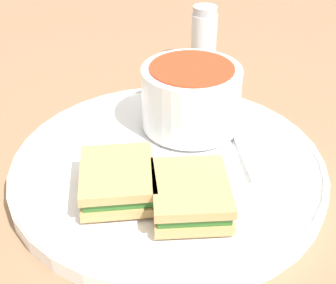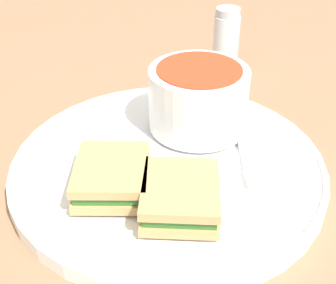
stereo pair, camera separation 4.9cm
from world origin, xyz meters
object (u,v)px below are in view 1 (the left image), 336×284
Objects in this scene: soup_bowl at (191,96)px; sandwich_half_far at (191,194)px; spoon at (234,130)px; sandwich_half_near at (118,180)px; salt_shaker at (204,38)px.

sandwich_half_far is at bearing -56.75° from soup_bowl.
soup_bowl is 1.18× the size of spoon.
sandwich_half_near is at bearing -161.72° from sandwich_half_far.
sandwich_half_near is at bearing 123.93° from spoon.
sandwich_half_near is 0.07m from sandwich_half_far.
spoon is 0.23m from salt_shaker.
soup_bowl is at bearing 94.44° from sandwich_half_near.
salt_shaker reaches higher than spoon.
sandwich_half_near is at bearing -71.79° from salt_shaker.
spoon is at bearing 15.01° from soup_bowl.
soup_bowl reaches higher than spoon.
soup_bowl is 0.15m from sandwich_half_far.
sandwich_half_near and sandwich_half_far have the same top height.
soup_bowl is 1.05× the size of sandwich_half_far.
sandwich_half_far is 0.36m from salt_shaker.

